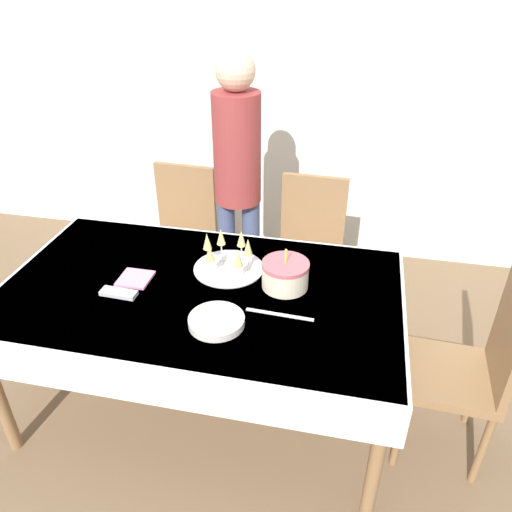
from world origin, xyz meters
The scene contains 13 objects.
ground_plane centered at (0.00, 0.00, 0.00)m, with size 12.00×12.00×0.00m, color brown.
wall_back centered at (0.00, 1.83, 1.35)m, with size 8.00×0.05×2.70m.
dining_table centered at (0.00, 0.00, 0.67)m, with size 1.87×1.08×0.77m.
dining_chair_far_left centered at (-0.41, 0.86, 0.54)m, with size 0.44×0.44×0.98m.
dining_chair_far_right centered at (0.42, 0.86, 0.54)m, with size 0.44×0.44×0.98m.
dining_chair_right_end centered at (1.25, 0.00, 0.54)m, with size 0.44×0.44×0.98m.
birthday_cake centered at (0.39, 0.10, 0.84)m, with size 0.22×0.22×0.20m.
champagne_tray centered at (0.09, 0.18, 0.85)m, with size 0.35×0.35×0.18m.
plate_stack_main centered at (0.15, -0.24, 0.79)m, with size 0.24×0.24×0.03m.
cake_knife centered at (0.40, -0.12, 0.78)m, with size 0.30×0.03×0.00m.
fork_pile centered at (-0.35, -0.13, 0.78)m, with size 0.17×0.07×0.02m.
napkin_pile centered at (-0.33, 0.00, 0.78)m, with size 0.15×0.15×0.01m.
person_standing centered at (-0.04, 0.88, 1.02)m, with size 0.28×0.28×1.68m.
Camera 1 is at (0.66, -1.81, 2.12)m, focal length 35.00 mm.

